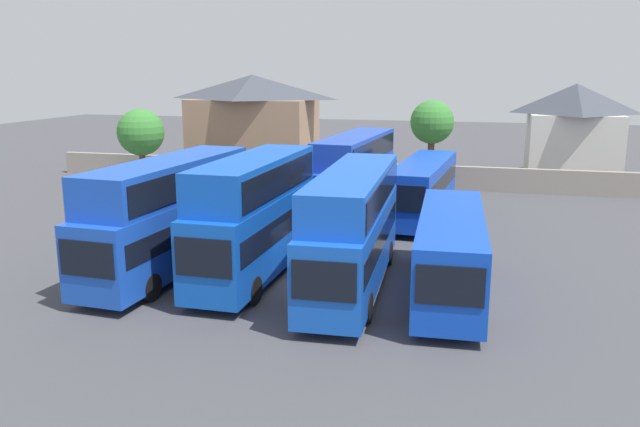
{
  "coord_description": "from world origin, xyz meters",
  "views": [
    {
      "loc": [
        7.2,
        -25.08,
        8.92
      ],
      "look_at": [
        0.0,
        3.0,
        2.35
      ],
      "focal_mm": 36.04,
      "sensor_mm": 36.0,
      "label": 1
    }
  ],
  "objects_px": {
    "bus_7": "(423,186)",
    "bus_2": "(254,211)",
    "house_terrace_left": "(253,120)",
    "bus_1": "(169,210)",
    "house_terrace_centre": "(573,130)",
    "bus_4": "(451,249)",
    "bus_6": "(355,171)",
    "tree_left_of_lot": "(141,133)",
    "bus_3": "(353,223)",
    "bus_5": "(306,181)",
    "tree_behind_wall": "(432,123)"
  },
  "relations": [
    {
      "from": "bus_2",
      "to": "tree_behind_wall",
      "type": "relative_size",
      "value": 1.56
    },
    {
      "from": "bus_5",
      "to": "bus_7",
      "type": "xyz_separation_m",
      "value": [
        7.29,
        0.03,
        -0.01
      ]
    },
    {
      "from": "bus_3",
      "to": "bus_7",
      "type": "height_order",
      "value": "bus_3"
    },
    {
      "from": "bus_1",
      "to": "house_terrace_left",
      "type": "distance_m",
      "value": 31.98
    },
    {
      "from": "bus_5",
      "to": "tree_left_of_lot",
      "type": "distance_m",
      "value": 17.16
    },
    {
      "from": "bus_3",
      "to": "tree_behind_wall",
      "type": "height_order",
      "value": "tree_behind_wall"
    },
    {
      "from": "house_terrace_centre",
      "to": "bus_7",
      "type": "bearing_deg",
      "value": -120.13
    },
    {
      "from": "bus_4",
      "to": "house_terrace_left",
      "type": "xyz_separation_m",
      "value": [
        -19.7,
        31.01,
        2.37
      ]
    },
    {
      "from": "bus_4",
      "to": "tree_behind_wall",
      "type": "xyz_separation_m",
      "value": [
        -2.98,
        25.85,
        2.88
      ]
    },
    {
      "from": "bus_7",
      "to": "house_terrace_left",
      "type": "xyz_separation_m",
      "value": [
        -17.33,
        17.75,
        2.27
      ]
    },
    {
      "from": "bus_6",
      "to": "bus_2",
      "type": "bearing_deg",
      "value": -3.86
    },
    {
      "from": "bus_7",
      "to": "bus_2",
      "type": "bearing_deg",
      "value": -20.39
    },
    {
      "from": "bus_6",
      "to": "house_terrace_centre",
      "type": "distance_m",
      "value": 23.37
    },
    {
      "from": "tree_behind_wall",
      "to": "tree_left_of_lot",
      "type": "bearing_deg",
      "value": -166.07
    },
    {
      "from": "bus_1",
      "to": "bus_7",
      "type": "height_order",
      "value": "bus_1"
    },
    {
      "from": "bus_1",
      "to": "bus_7",
      "type": "xyz_separation_m",
      "value": [
        9.86,
        13.31,
        -0.84
      ]
    },
    {
      "from": "bus_2",
      "to": "bus_3",
      "type": "xyz_separation_m",
      "value": [
        4.39,
        -0.34,
        -0.19
      ]
    },
    {
      "from": "bus_1",
      "to": "house_terrace_left",
      "type": "height_order",
      "value": "house_terrace_left"
    },
    {
      "from": "bus_3",
      "to": "bus_5",
      "type": "bearing_deg",
      "value": -159.21
    },
    {
      "from": "bus_7",
      "to": "house_terrace_left",
      "type": "bearing_deg",
      "value": -131.45
    },
    {
      "from": "bus_1",
      "to": "tree_left_of_lot",
      "type": "relative_size",
      "value": 1.94
    },
    {
      "from": "bus_3",
      "to": "tree_behind_wall",
      "type": "bearing_deg",
      "value": 175.46
    },
    {
      "from": "bus_2",
      "to": "bus_4",
      "type": "height_order",
      "value": "bus_2"
    },
    {
      "from": "bus_1",
      "to": "bus_5",
      "type": "distance_m",
      "value": 13.55
    },
    {
      "from": "bus_5",
      "to": "house_terrace_left",
      "type": "xyz_separation_m",
      "value": [
        -10.04,
        17.78,
        2.26
      ]
    },
    {
      "from": "house_terrace_left",
      "to": "house_terrace_centre",
      "type": "height_order",
      "value": "house_terrace_left"
    },
    {
      "from": "bus_1",
      "to": "bus_6",
      "type": "distance_m",
      "value": 14.32
    },
    {
      "from": "bus_4",
      "to": "house_terrace_centre",
      "type": "height_order",
      "value": "house_terrace_centre"
    },
    {
      "from": "house_terrace_left",
      "to": "tree_behind_wall",
      "type": "distance_m",
      "value": 17.51
    },
    {
      "from": "house_terrace_centre",
      "to": "bus_4",
      "type": "bearing_deg",
      "value": -104.49
    },
    {
      "from": "bus_1",
      "to": "house_terrace_centre",
      "type": "height_order",
      "value": "house_terrace_centre"
    },
    {
      "from": "house_terrace_left",
      "to": "house_terrace_centre",
      "type": "bearing_deg",
      "value": 0.56
    },
    {
      "from": "bus_4",
      "to": "bus_7",
      "type": "height_order",
      "value": "bus_7"
    },
    {
      "from": "bus_5",
      "to": "tree_behind_wall",
      "type": "xyz_separation_m",
      "value": [
        6.69,
        12.62,
        2.76
      ]
    },
    {
      "from": "bus_2",
      "to": "bus_3",
      "type": "distance_m",
      "value": 4.41
    },
    {
      "from": "tree_behind_wall",
      "to": "bus_7",
      "type": "bearing_deg",
      "value": -87.25
    },
    {
      "from": "tree_behind_wall",
      "to": "bus_1",
      "type": "bearing_deg",
      "value": -109.67
    },
    {
      "from": "bus_2",
      "to": "tree_left_of_lot",
      "type": "height_order",
      "value": "tree_left_of_lot"
    },
    {
      "from": "bus_4",
      "to": "tree_behind_wall",
      "type": "distance_m",
      "value": 26.18
    },
    {
      "from": "bus_2",
      "to": "bus_6",
      "type": "xyz_separation_m",
      "value": [
        1.79,
        12.87,
        -0.15
      ]
    },
    {
      "from": "bus_1",
      "to": "house_terrace_centre",
      "type": "distance_m",
      "value": 37.36
    },
    {
      "from": "house_terrace_left",
      "to": "tree_left_of_lot",
      "type": "xyz_separation_m",
      "value": [
        -5.45,
        -10.66,
        -0.28
      ]
    },
    {
      "from": "bus_4",
      "to": "tree_left_of_lot",
      "type": "relative_size",
      "value": 1.86
    },
    {
      "from": "bus_2",
      "to": "bus_4",
      "type": "xyz_separation_m",
      "value": [
        8.35,
        -0.23,
        -1.05
      ]
    },
    {
      "from": "bus_2",
      "to": "bus_7",
      "type": "height_order",
      "value": "bus_2"
    },
    {
      "from": "bus_3",
      "to": "bus_4",
      "type": "bearing_deg",
      "value": 89.2
    },
    {
      "from": "bus_3",
      "to": "bus_4",
      "type": "distance_m",
      "value": 4.05
    },
    {
      "from": "house_terrace_centre",
      "to": "bus_1",
      "type": "bearing_deg",
      "value": -122.97
    },
    {
      "from": "bus_3",
      "to": "house_terrace_left",
      "type": "relative_size",
      "value": 1.03
    },
    {
      "from": "bus_2",
      "to": "bus_4",
      "type": "relative_size",
      "value": 0.93
    }
  ]
}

